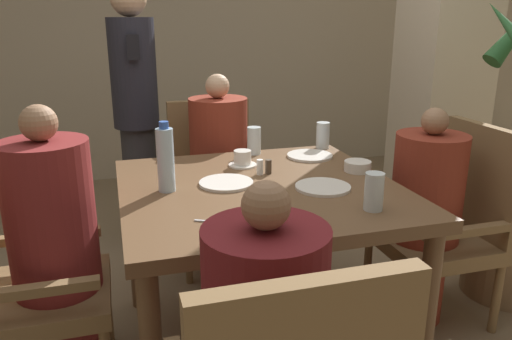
% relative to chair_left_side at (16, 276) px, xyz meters
% --- Properties ---
extents(wall_back, '(8.00, 0.06, 2.80)m').
position_rel_chair_left_side_xyz_m(wall_back, '(0.95, 2.72, 0.91)').
color(wall_back, tan).
rests_on(wall_back, ground_plane).
extents(pillar_stone, '(0.46, 0.46, 2.70)m').
position_rel_chair_left_side_xyz_m(pillar_stone, '(2.45, 0.93, 0.86)').
color(pillar_stone, beige).
rests_on(pillar_stone, ground_plane).
extents(dining_table, '(1.11, 1.09, 0.76)m').
position_rel_chair_left_side_xyz_m(dining_table, '(0.95, 0.00, 0.17)').
color(dining_table, brown).
rests_on(dining_table, ground_plane).
extents(chair_left_side, '(0.49, 0.49, 0.94)m').
position_rel_chair_left_side_xyz_m(chair_left_side, '(0.00, 0.00, 0.00)').
color(chair_left_side, brown).
rests_on(chair_left_side, ground_plane).
extents(diner_in_left_chair, '(0.32, 0.32, 1.13)m').
position_rel_chair_left_side_xyz_m(diner_in_left_chair, '(0.15, 0.00, 0.08)').
color(diner_in_left_chair, maroon).
rests_on(diner_in_left_chair, ground_plane).
extents(chair_far_side, '(0.49, 0.49, 0.94)m').
position_rel_chair_left_side_xyz_m(chair_far_side, '(0.95, 0.93, 0.00)').
color(chair_far_side, brown).
rests_on(chair_far_side, ground_plane).
extents(diner_in_far_chair, '(0.32, 0.32, 1.13)m').
position_rel_chair_left_side_xyz_m(diner_in_far_chair, '(0.95, 0.79, 0.08)').
color(diner_in_far_chair, maroon).
rests_on(diner_in_far_chair, ground_plane).
extents(chair_right_side, '(0.49, 0.49, 0.94)m').
position_rel_chair_left_side_xyz_m(chair_right_side, '(1.89, 0.00, 0.00)').
color(chair_right_side, brown).
rests_on(chair_right_side, ground_plane).
extents(diner_in_right_chair, '(0.32, 0.32, 1.04)m').
position_rel_chair_left_side_xyz_m(diner_in_right_chair, '(1.75, 0.00, 0.04)').
color(diner_in_right_chair, maroon).
rests_on(diner_in_right_chair, ground_plane).
extents(standing_host, '(0.28, 0.31, 1.63)m').
position_rel_chair_left_side_xyz_m(standing_host, '(0.54, 1.28, 0.38)').
color(standing_host, '#2D2D33').
rests_on(standing_host, ground_plane).
extents(plate_main_left, '(0.22, 0.22, 0.01)m').
position_rel_chair_left_side_xyz_m(plate_main_left, '(1.31, 0.35, 0.27)').
color(plate_main_left, white).
rests_on(plate_main_left, dining_table).
extents(plate_main_right, '(0.22, 0.22, 0.01)m').
position_rel_chair_left_side_xyz_m(plate_main_right, '(1.18, -0.11, 0.27)').
color(plate_main_right, white).
rests_on(plate_main_right, dining_table).
extents(plate_dessert_center, '(0.22, 0.22, 0.01)m').
position_rel_chair_left_side_xyz_m(plate_dessert_center, '(0.82, 0.05, 0.27)').
color(plate_dessert_center, white).
rests_on(plate_dessert_center, dining_table).
extents(teacup_with_saucer, '(0.13, 0.13, 0.07)m').
position_rel_chair_left_side_xyz_m(teacup_with_saucer, '(0.95, 0.29, 0.30)').
color(teacup_with_saucer, white).
rests_on(teacup_with_saucer, dining_table).
extents(bowl_small, '(0.12, 0.12, 0.05)m').
position_rel_chair_left_side_xyz_m(bowl_small, '(1.42, 0.07, 0.29)').
color(bowl_small, white).
rests_on(bowl_small, dining_table).
extents(water_bottle, '(0.07, 0.07, 0.28)m').
position_rel_chair_left_side_xyz_m(water_bottle, '(0.58, 0.04, 0.39)').
color(water_bottle, silver).
rests_on(water_bottle, dining_table).
extents(glass_tall_near, '(0.07, 0.07, 0.14)m').
position_rel_chair_left_side_xyz_m(glass_tall_near, '(1.26, -0.37, 0.33)').
color(glass_tall_near, silver).
rests_on(glass_tall_near, dining_table).
extents(glass_tall_mid, '(0.07, 0.07, 0.14)m').
position_rel_chair_left_side_xyz_m(glass_tall_mid, '(1.06, 0.48, 0.33)').
color(glass_tall_mid, silver).
rests_on(glass_tall_mid, dining_table).
extents(glass_tall_far, '(0.07, 0.07, 0.14)m').
position_rel_chair_left_side_xyz_m(glass_tall_far, '(1.44, 0.49, 0.33)').
color(glass_tall_far, silver).
rests_on(glass_tall_far, dining_table).
extents(salt_shaker, '(0.03, 0.03, 0.07)m').
position_rel_chair_left_side_xyz_m(salt_shaker, '(0.99, 0.14, 0.30)').
color(salt_shaker, white).
rests_on(salt_shaker, dining_table).
extents(pepper_shaker, '(0.03, 0.03, 0.06)m').
position_rel_chair_left_side_xyz_m(pepper_shaker, '(1.03, 0.14, 0.30)').
color(pepper_shaker, '#4C3D2D').
rests_on(pepper_shaker, dining_table).
extents(fork_beside_plate, '(0.19, 0.11, 0.00)m').
position_rel_chair_left_side_xyz_m(fork_beside_plate, '(0.74, -0.35, 0.27)').
color(fork_beside_plate, silver).
rests_on(fork_beside_plate, dining_table).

